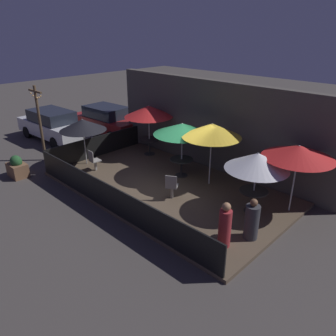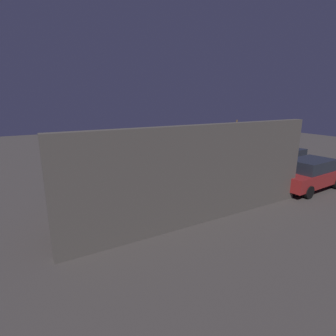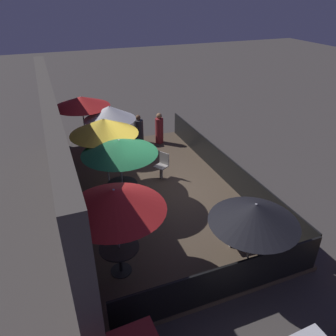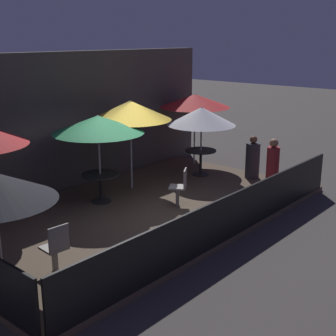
% 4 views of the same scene
% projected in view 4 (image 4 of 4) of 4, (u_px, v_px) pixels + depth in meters
% --- Properties ---
extents(ground_plane, '(60.00, 60.00, 0.00)m').
position_uv_depth(ground_plane, '(140.00, 214.00, 11.28)').
color(ground_plane, '#423D3A').
extents(patio_deck, '(9.15, 5.20, 0.12)m').
position_uv_depth(patio_deck, '(140.00, 212.00, 11.26)').
color(patio_deck, brown).
rests_on(patio_deck, ground_plane).
extents(building_wall, '(10.75, 0.36, 3.76)m').
position_uv_depth(building_wall, '(63.00, 123.00, 12.55)').
color(building_wall, '#4C4742').
rests_on(building_wall, ground_plane).
extents(fence_front, '(8.95, 0.05, 0.95)m').
position_uv_depth(fence_front, '(230.00, 217.00, 9.51)').
color(fence_front, black).
rests_on(fence_front, patio_deck).
extents(patio_umbrella_1, '(2.00, 2.00, 2.04)m').
position_uv_depth(patio_umbrella_1, '(202.00, 116.00, 13.58)').
color(patio_umbrella_1, '#B2B2B7').
rests_on(patio_umbrella_1, patio_deck).
extents(patio_umbrella_2, '(2.24, 2.24, 2.18)m').
position_uv_depth(patio_umbrella_2, '(98.00, 124.00, 11.24)').
color(patio_umbrella_2, '#B2B2B7').
rests_on(patio_umbrella_2, patio_deck).
extents(patio_umbrella_3, '(2.22, 2.22, 2.26)m').
position_uv_depth(patio_umbrella_3, '(195.00, 101.00, 14.69)').
color(patio_umbrella_3, '#B2B2B7').
rests_on(patio_umbrella_3, patio_deck).
extents(patio_umbrella_4, '(2.18, 2.18, 2.39)m').
position_uv_depth(patio_umbrella_4, '(130.00, 110.00, 12.24)').
color(patio_umbrella_4, '#B2B2B7').
rests_on(patio_umbrella_4, patio_deck).
extents(dining_table_1, '(0.91, 0.91, 0.76)m').
position_uv_depth(dining_table_1, '(201.00, 155.00, 13.90)').
color(dining_table_1, black).
rests_on(dining_table_1, patio_deck).
extents(dining_table_2, '(0.93, 0.93, 0.72)m').
position_uv_depth(dining_table_2, '(100.00, 180.00, 11.62)').
color(dining_table_2, black).
rests_on(dining_table_2, patio_deck).
extents(patio_chair_0, '(0.55, 0.55, 0.93)m').
position_uv_depth(patio_chair_0, '(180.00, 186.00, 11.35)').
color(patio_chair_0, gray).
rests_on(patio_chair_0, patio_deck).
extents(patio_chair_1, '(0.43, 0.43, 0.90)m').
position_uv_depth(patio_chair_1, '(56.00, 246.00, 8.13)').
color(patio_chair_1, gray).
rests_on(patio_chair_1, patio_deck).
extents(patron_0, '(0.53, 0.53, 1.26)m').
position_uv_depth(patron_0, '(253.00, 159.00, 13.62)').
color(patron_0, '#333338').
rests_on(patron_0, patio_deck).
extents(patron_1, '(0.49, 0.49, 1.34)m').
position_uv_depth(patron_1, '(273.00, 165.00, 12.84)').
color(patron_1, maroon).
rests_on(patron_1, patio_deck).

